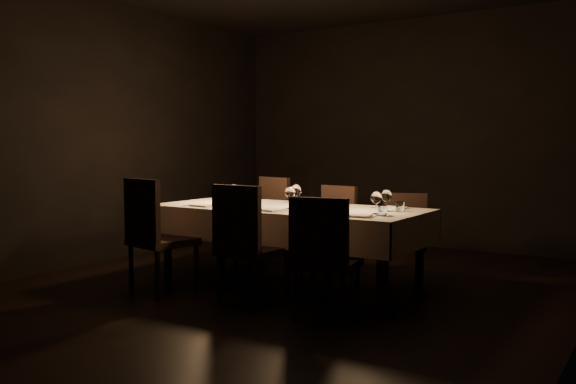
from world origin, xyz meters
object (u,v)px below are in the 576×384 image
Objects in this scene: dining_table at (288,215)px; chair_far_center at (332,226)px; chair_far_right at (404,234)px; chair_far_left at (267,217)px; chair_near_right at (323,253)px; chair_near_center at (246,240)px; chair_near_left at (155,231)px.

dining_table is 0.75m from chair_far_center.
chair_far_right is at bearing 14.22° from chair_far_center.
chair_far_right is at bearing 11.44° from chair_far_left.
chair_near_right is 2.30m from chair_far_left.
chair_far_left is at bearing -56.73° from chair_near_center.
dining_table is at bearing -125.20° from chair_near_left.
chair_far_center is 0.77m from chair_far_right.
chair_far_right is (0.77, 1.51, -0.07)m from chair_near_center.
chair_near_left reaches higher than chair_near_right.
chair_near_center is at bearing -12.43° from chair_near_right.
chair_near_center is 1.10× the size of chair_far_center.
chair_far_left is at bearing 134.23° from dining_table.
chair_near_center reaches higher than dining_table.
chair_near_center is 1.47m from chair_far_center.
dining_table is at bearing -53.69° from chair_near_right.
chair_near_left is (-0.88, -0.83, -0.12)m from dining_table.
dining_table is 1.19m from chair_far_left.
chair_far_left is 0.90m from chair_far_center.
dining_table is at bearing -84.59° from chair_far_center.
chair_far_center is (0.08, 0.72, -0.18)m from dining_table.
chair_near_center reaches higher than chair_far_left.
chair_far_center is at bearing -110.11° from chair_near_left.
chair_near_center is 1.07× the size of chair_near_right.
chair_near_left is 1.69m from chair_near_right.
chair_far_right is at bearing -101.07° from chair_near_right.
chair_near_center is (0.95, 0.09, -0.01)m from chair_near_left.
chair_near_right is at bearing -52.56° from chair_far_center.
chair_near_center is 1.03× the size of chair_far_left.
chair_near_left is 1.82m from chair_far_center.
chair_near_left is 1.03× the size of chair_near_center.
chair_near_left is at bearing -110.25° from chair_far_center.
chair_near_right is 1.67m from chair_far_center.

